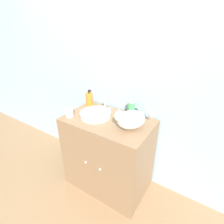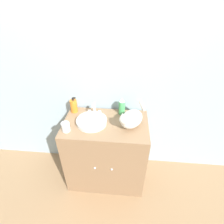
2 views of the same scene
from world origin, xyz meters
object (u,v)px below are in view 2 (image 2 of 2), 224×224
(cat, at_px, (131,119))
(cup, at_px, (66,127))
(spray_bottle, at_px, (122,106))
(soap_bottle, at_px, (74,106))

(cat, xyz_separation_m, cup, (-0.59, -0.12, -0.04))
(spray_bottle, distance_m, cup, 0.59)
(spray_bottle, relative_size, cup, 2.06)
(cat, relative_size, cup, 3.64)
(spray_bottle, bearing_deg, cat, -65.19)
(cat, xyz_separation_m, soap_bottle, (-0.59, 0.19, -0.02))
(cat, distance_m, cup, 0.60)
(soap_bottle, height_order, cup, soap_bottle)
(cat, distance_m, spray_bottle, 0.22)
(spray_bottle, xyz_separation_m, cup, (-0.49, -0.32, -0.04))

